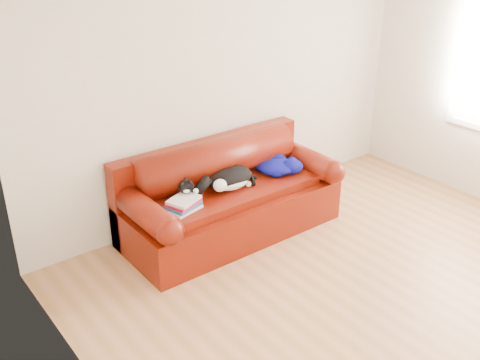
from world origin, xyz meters
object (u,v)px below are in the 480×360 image
object	(u,v)px
book_stack	(183,204)
cat	(231,179)
sofa_base	(231,210)
blanket	(278,166)

from	to	relation	value
book_stack	cat	distance (m)	0.58
sofa_base	cat	world-z (taller)	cat
cat	blanket	xyz separation A→B (m)	(0.60, 0.02, -0.03)
book_stack	sofa_base	bearing A→B (deg)	11.34
sofa_base	book_stack	size ratio (longest dim) A/B	6.34
sofa_base	cat	xyz separation A→B (m)	(-0.03, -0.04, 0.36)
book_stack	blanket	xyz separation A→B (m)	(1.17, 0.10, 0.01)
book_stack	cat	xyz separation A→B (m)	(0.57, 0.08, 0.04)
blanket	cat	bearing A→B (deg)	-178.22
cat	sofa_base	bearing A→B (deg)	39.03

